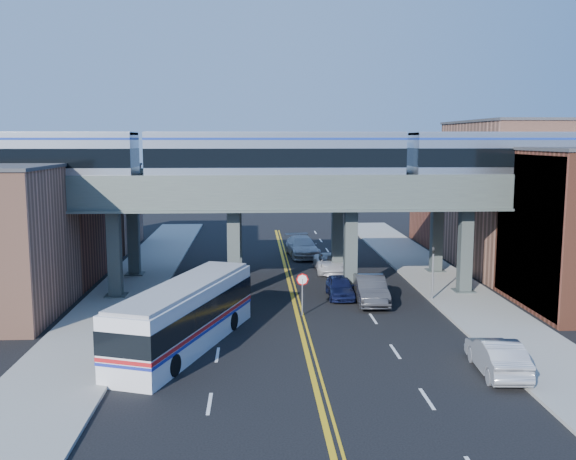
% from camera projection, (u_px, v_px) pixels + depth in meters
% --- Properties ---
extents(ground, '(120.00, 120.00, 0.00)m').
position_uv_depth(ground, '(301.00, 330.00, 36.27)').
color(ground, black).
rests_on(ground, ground).
extents(sidewalk_west, '(5.00, 70.00, 0.16)m').
position_uv_depth(sidewalk_west, '(129.00, 290.00, 45.52)').
color(sidewalk_west, gray).
rests_on(sidewalk_west, ground).
extents(sidewalk_east, '(5.00, 70.00, 0.16)m').
position_uv_depth(sidewalk_east, '(448.00, 286.00, 46.77)').
color(sidewalk_east, gray).
rests_on(sidewalk_east, ground).
extents(building_west_b, '(8.00, 14.00, 11.00)m').
position_uv_depth(building_west_b, '(51.00, 206.00, 50.31)').
color(building_west_b, brown).
rests_on(building_west_b, ground).
extents(building_west_c, '(8.00, 10.00, 8.00)m').
position_uv_depth(building_west_c, '(93.00, 207.00, 63.38)').
color(building_west_c, '#9F6952').
rests_on(building_west_c, ground).
extents(building_east_b, '(8.00, 14.00, 12.00)m').
position_uv_depth(building_east_b, '(513.00, 197.00, 52.24)').
color(building_east_b, '#9F6952').
rests_on(building_east_b, ground).
extents(building_east_c, '(8.00, 10.00, 9.00)m').
position_uv_depth(building_east_c, '(461.00, 200.00, 65.30)').
color(building_east_c, brown).
rests_on(building_east_c, ground).
extents(mural_panel, '(0.10, 9.50, 9.50)m').
position_uv_depth(mural_panel, '(527.00, 234.00, 40.34)').
color(mural_panel, '#28AAAF').
rests_on(mural_panel, ground).
extents(elevated_viaduct_near, '(52.00, 3.60, 7.40)m').
position_uv_depth(elevated_viaduct_near, '(292.00, 202.00, 43.27)').
color(elevated_viaduct_near, '#3D4745').
rests_on(elevated_viaduct_near, ground).
extents(elevated_viaduct_far, '(52.00, 3.60, 7.40)m').
position_uv_depth(elevated_viaduct_far, '(287.00, 194.00, 50.19)').
color(elevated_viaduct_far, '#3D4745').
rests_on(elevated_viaduct_far, ground).
extents(transit_train, '(52.54, 3.30, 3.85)m').
position_uv_depth(transit_train, '(275.00, 158.00, 42.78)').
color(transit_train, black).
rests_on(transit_train, elevated_viaduct_near).
extents(stop_sign, '(0.76, 0.09, 2.63)m').
position_uv_depth(stop_sign, '(302.00, 287.00, 39.00)').
color(stop_sign, slate).
rests_on(stop_sign, ground).
extents(traffic_signal, '(0.15, 0.18, 4.10)m').
position_uv_depth(traffic_signal, '(433.00, 267.00, 42.37)').
color(traffic_signal, slate).
rests_on(traffic_signal, ground).
extents(transit_bus, '(6.71, 12.65, 3.20)m').
position_uv_depth(transit_bus, '(185.00, 316.00, 33.06)').
color(transit_bus, silver).
rests_on(transit_bus, ground).
extents(car_lane_a, '(1.82, 4.38, 1.48)m').
position_uv_depth(car_lane_a, '(340.00, 287.00, 43.59)').
color(car_lane_a, '#10153A').
rests_on(car_lane_a, ground).
extents(car_lane_b, '(2.11, 5.51, 1.79)m').
position_uv_depth(car_lane_b, '(370.00, 290.00, 42.08)').
color(car_lane_b, '#2D2D30').
rests_on(car_lane_b, ground).
extents(car_lane_c, '(2.47, 5.30, 1.47)m').
position_uv_depth(car_lane_c, '(331.00, 263.00, 51.94)').
color(car_lane_c, silver).
rests_on(car_lane_c, ground).
extents(car_lane_d, '(3.18, 6.47, 1.81)m').
position_uv_depth(car_lane_d, '(302.00, 247.00, 58.84)').
color(car_lane_d, '#B2B3B7').
rests_on(car_lane_d, ground).
extents(car_parked_curb, '(2.07, 5.11, 1.65)m').
position_uv_depth(car_parked_curb, '(497.00, 356.00, 29.46)').
color(car_parked_curb, '#9A9B9F').
rests_on(car_parked_curb, ground).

